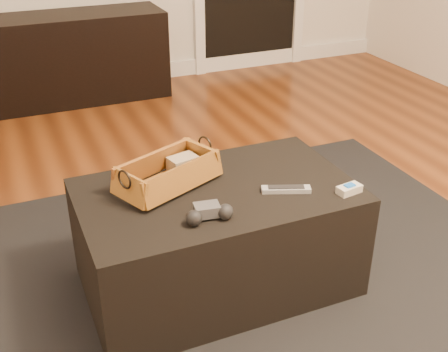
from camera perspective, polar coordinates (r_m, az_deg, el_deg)
name	(u,v)px	position (r m, az deg, el deg)	size (l,w,h in m)	color
floor	(247,302)	(2.20, 2.35, -12.69)	(5.00, 5.50, 0.01)	brown
baseboard	(97,79)	(4.51, -12.79, 9.62)	(5.00, 0.04, 0.12)	white
media_cabinet	(55,60)	(4.19, -16.84, 11.23)	(1.55, 0.45, 0.61)	black
area_rug	(222,290)	(2.24, -0.17, -11.49)	(2.60, 2.00, 0.01)	black
ottoman	(217,237)	(2.15, -0.70, -6.25)	(1.00, 0.60, 0.42)	black
tv_remote	(167,183)	(2.04, -5.83, -0.71)	(0.20, 0.05, 0.02)	black
cloth_bundle	(183,164)	(2.13, -4.19, 1.25)	(0.11, 0.07, 0.06)	tan
wicker_basket	(168,175)	(2.05, -5.72, 0.14)	(0.43, 0.33, 0.14)	#9A5E22
game_controller	(209,213)	(1.84, -1.56, -3.77)	(0.16, 0.09, 0.05)	#3E3F42
silver_remote	(286,189)	(2.03, 6.33, -1.34)	(0.18, 0.10, 0.02)	#A7AAAF
cream_gadget	(349,189)	(2.05, 12.61, -1.31)	(0.10, 0.06, 0.03)	beige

